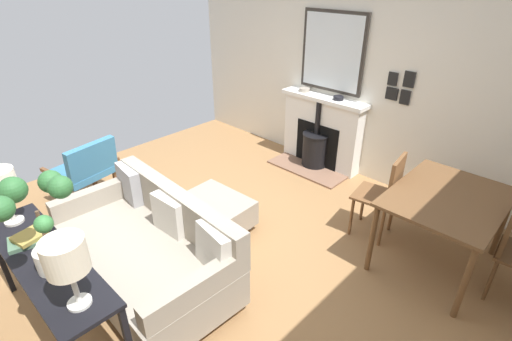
{
  "coord_description": "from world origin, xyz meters",
  "views": [
    {
      "loc": [
        1.89,
        2.46,
        2.52
      ],
      "look_at": [
        -0.61,
        0.05,
        0.63
      ],
      "focal_mm": 26.42,
      "sensor_mm": 36.0,
      "label": 1
    }
  ],
  "objects_px": {
    "fireplace": "(320,136)",
    "armchair_accent": "(86,168)",
    "table_lamp_near_end": "(0,183)",
    "ottoman": "(216,211)",
    "dining_chair_near_fireplace": "(385,191)",
    "mantel_bowl_near": "(305,89)",
    "sofa": "(148,248)",
    "book_stack": "(29,238)",
    "potted_plant": "(37,215)",
    "console_table": "(46,267)",
    "mantel_bowl_far": "(338,98)",
    "table_lamp_far_end": "(66,258)",
    "dining_table": "(447,204)"
  },
  "relations": [
    {
      "from": "fireplace",
      "to": "armchair_accent",
      "type": "xyz_separation_m",
      "value": [
        2.7,
        -1.38,
        0.03
      ]
    },
    {
      "from": "table_lamp_near_end",
      "to": "ottoman",
      "type": "bearing_deg",
      "value": 165.36
    },
    {
      "from": "dining_chair_near_fireplace",
      "to": "table_lamp_near_end",
      "type": "bearing_deg",
      "value": -32.32
    },
    {
      "from": "mantel_bowl_near",
      "to": "armchair_accent",
      "type": "height_order",
      "value": "mantel_bowl_near"
    },
    {
      "from": "sofa",
      "to": "book_stack",
      "type": "height_order",
      "value": "sofa"
    },
    {
      "from": "armchair_accent",
      "to": "fireplace",
      "type": "bearing_deg",
      "value": 153.0
    },
    {
      "from": "fireplace",
      "to": "sofa",
      "type": "relative_size",
      "value": 0.69
    },
    {
      "from": "sofa",
      "to": "potted_plant",
      "type": "height_order",
      "value": "potted_plant"
    },
    {
      "from": "dining_chair_near_fireplace",
      "to": "console_table",
      "type": "bearing_deg",
      "value": -22.77
    },
    {
      "from": "fireplace",
      "to": "ottoman",
      "type": "xyz_separation_m",
      "value": [
        2.01,
        0.1,
        -0.21
      ]
    },
    {
      "from": "mantel_bowl_far",
      "to": "sofa",
      "type": "bearing_deg",
      "value": 0.82
    },
    {
      "from": "fireplace",
      "to": "mantel_bowl_far",
      "type": "bearing_deg",
      "value": 97.17
    },
    {
      "from": "mantel_bowl_far",
      "to": "table_lamp_near_end",
      "type": "bearing_deg",
      "value": -8.45
    },
    {
      "from": "dining_chair_near_fireplace",
      "to": "fireplace",
      "type": "bearing_deg",
      "value": -122.51
    },
    {
      "from": "table_lamp_far_end",
      "to": "console_table",
      "type": "bearing_deg",
      "value": -90.0
    },
    {
      "from": "fireplace",
      "to": "mantel_bowl_near",
      "type": "height_order",
      "value": "mantel_bowl_near"
    },
    {
      "from": "table_lamp_near_end",
      "to": "dining_chair_near_fireplace",
      "type": "relative_size",
      "value": 0.49
    },
    {
      "from": "table_lamp_near_end",
      "to": "sofa",
      "type": "bearing_deg",
      "value": 142.49
    },
    {
      "from": "fireplace",
      "to": "sofa",
      "type": "xyz_separation_m",
      "value": [
        2.91,
        0.26,
        -0.09
      ]
    },
    {
      "from": "armchair_accent",
      "to": "table_lamp_near_end",
      "type": "xyz_separation_m",
      "value": [
        0.99,
        1.04,
        0.63
      ]
    },
    {
      "from": "console_table",
      "to": "dining_table",
      "type": "height_order",
      "value": "dining_table"
    },
    {
      "from": "table_lamp_far_end",
      "to": "armchair_accent",
      "type": "bearing_deg",
      "value": -113.9
    },
    {
      "from": "fireplace",
      "to": "table_lamp_far_end",
      "type": "relative_size",
      "value": 2.62
    },
    {
      "from": "dining_table",
      "to": "potted_plant",
      "type": "bearing_deg",
      "value": -30.3
    },
    {
      "from": "fireplace",
      "to": "armchair_accent",
      "type": "distance_m",
      "value": 3.03
    },
    {
      "from": "table_lamp_near_end",
      "to": "mantel_bowl_far",
      "type": "bearing_deg",
      "value": 171.55
    },
    {
      "from": "mantel_bowl_near",
      "to": "dining_table",
      "type": "distance_m",
      "value": 2.54
    },
    {
      "from": "table_lamp_far_end",
      "to": "potted_plant",
      "type": "relative_size",
      "value": 0.69
    },
    {
      "from": "mantel_bowl_near",
      "to": "ottoman",
      "type": "bearing_deg",
      "value": 12.05
    },
    {
      "from": "fireplace",
      "to": "book_stack",
      "type": "distance_m",
      "value": 3.7
    },
    {
      "from": "armchair_accent",
      "to": "ottoman",
      "type": "bearing_deg",
      "value": 115.09
    },
    {
      "from": "fireplace",
      "to": "dining_table",
      "type": "distance_m",
      "value": 2.21
    },
    {
      "from": "armchair_accent",
      "to": "dining_chair_near_fireplace",
      "type": "bearing_deg",
      "value": 122.67
    },
    {
      "from": "fireplace",
      "to": "table_lamp_near_end",
      "type": "height_order",
      "value": "table_lamp_near_end"
    },
    {
      "from": "mantel_bowl_far",
      "to": "table_lamp_far_end",
      "type": "xyz_separation_m",
      "value": [
        3.71,
        0.63,
        0.07
      ]
    },
    {
      "from": "console_table",
      "to": "dining_table",
      "type": "relative_size",
      "value": 1.37
    },
    {
      "from": "table_lamp_near_end",
      "to": "book_stack",
      "type": "relative_size",
      "value": 1.51
    },
    {
      "from": "console_table",
      "to": "book_stack",
      "type": "relative_size",
      "value": 5.16
    },
    {
      "from": "ottoman",
      "to": "console_table",
      "type": "relative_size",
      "value": 0.48
    },
    {
      "from": "table_lamp_near_end",
      "to": "mantel_bowl_near",
      "type": "bearing_deg",
      "value": 179.94
    },
    {
      "from": "fireplace",
      "to": "book_stack",
      "type": "xyz_separation_m",
      "value": [
        3.69,
        0.01,
        0.33
      ]
    },
    {
      "from": "dining_table",
      "to": "table_lamp_near_end",
      "type": "bearing_deg",
      "value": -40.18
    },
    {
      "from": "table_lamp_far_end",
      "to": "ottoman",
      "type": "bearing_deg",
      "value": -156.02
    },
    {
      "from": "sofa",
      "to": "console_table",
      "type": "xyz_separation_m",
      "value": [
        0.77,
        -0.0,
        0.3
      ]
    },
    {
      "from": "mantel_bowl_near",
      "to": "mantel_bowl_far",
      "type": "bearing_deg",
      "value": 90.0
    },
    {
      "from": "ottoman",
      "to": "console_table",
      "type": "xyz_separation_m",
      "value": [
        1.68,
        0.15,
        0.43
      ]
    },
    {
      "from": "console_table",
      "to": "potted_plant",
      "type": "distance_m",
      "value": 0.52
    },
    {
      "from": "armchair_accent",
      "to": "table_lamp_far_end",
      "type": "bearing_deg",
      "value": 66.1
    },
    {
      "from": "fireplace",
      "to": "book_stack",
      "type": "relative_size",
      "value": 4.08
    },
    {
      "from": "console_table",
      "to": "dining_chair_near_fireplace",
      "type": "height_order",
      "value": "dining_chair_near_fireplace"
    }
  ]
}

